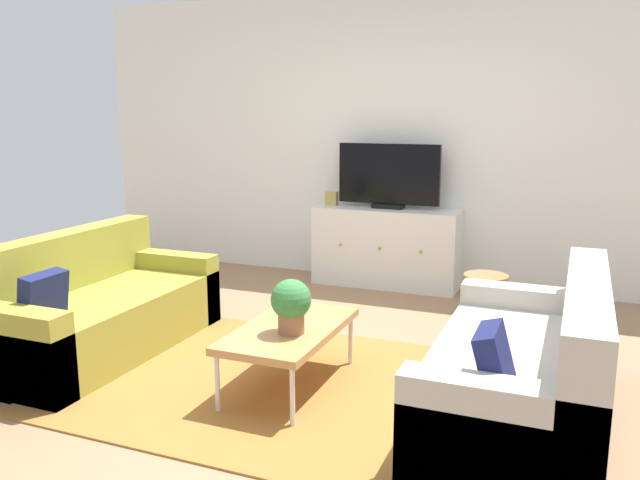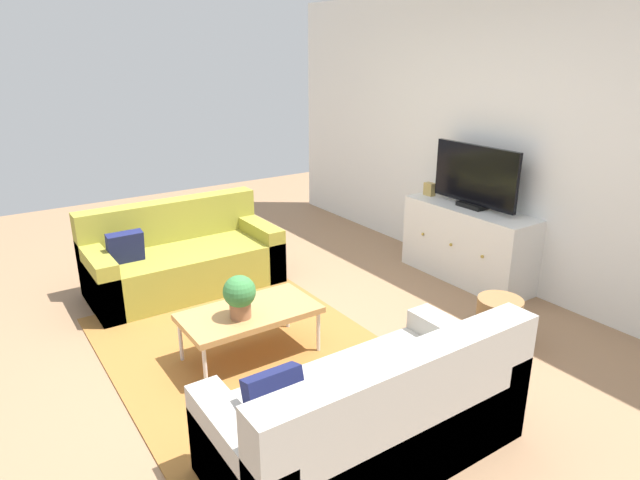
% 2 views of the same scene
% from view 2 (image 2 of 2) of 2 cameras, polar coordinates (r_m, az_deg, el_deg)
% --- Properties ---
extents(ground_plane, '(10.00, 10.00, 0.00)m').
position_cam_2_polar(ground_plane, '(4.32, -5.77, -10.84)').
color(ground_plane, '#997251').
extents(wall_back, '(6.40, 0.12, 2.70)m').
position_cam_2_polar(wall_back, '(5.48, 18.20, 9.83)').
color(wall_back, white).
rests_on(wall_back, ground_plane).
extents(area_rug, '(2.50, 1.90, 0.01)m').
position_cam_2_polar(area_rug, '(4.26, -7.57, -11.30)').
color(area_rug, '#9E662D').
rests_on(area_rug, ground_plane).
extents(couch_left_side, '(0.83, 1.71, 0.79)m').
position_cam_2_polar(couch_left_side, '(5.37, -14.21, -1.98)').
color(couch_left_side, olive).
rests_on(couch_left_side, ground_plane).
extents(couch_right_side, '(0.83, 1.71, 0.79)m').
position_cam_2_polar(couch_right_side, '(3.13, 5.59, -18.15)').
color(couch_right_side, '#B2ADA3').
rests_on(couch_right_side, ground_plane).
extents(coffee_table, '(0.53, 0.98, 0.38)m').
position_cam_2_polar(coffee_table, '(4.04, -7.30, -7.63)').
color(coffee_table, '#B7844C').
rests_on(coffee_table, ground_plane).
extents(potted_plant, '(0.23, 0.23, 0.31)m').
position_cam_2_polar(potted_plant, '(3.87, -8.32, -5.62)').
color(potted_plant, '#936042').
rests_on(potted_plant, coffee_table).
extents(tv_console, '(1.34, 0.47, 0.73)m').
position_cam_2_polar(tv_console, '(5.53, 14.99, -0.37)').
color(tv_console, white).
rests_on(tv_console, ground_plane).
extents(flat_screen_tv, '(0.95, 0.16, 0.59)m').
position_cam_2_polar(flat_screen_tv, '(5.36, 15.74, 6.29)').
color(flat_screen_tv, black).
rests_on(flat_screen_tv, tv_console).
extents(mantel_clock, '(0.11, 0.07, 0.13)m').
position_cam_2_polar(mantel_clock, '(5.76, 11.27, 5.18)').
color(mantel_clock, tan).
rests_on(mantel_clock, tv_console).
extents(wicker_basket, '(0.34, 0.34, 0.38)m').
position_cam_2_polar(wicker_basket, '(4.45, 17.94, -8.04)').
color(wicker_basket, olive).
rests_on(wicker_basket, ground_plane).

